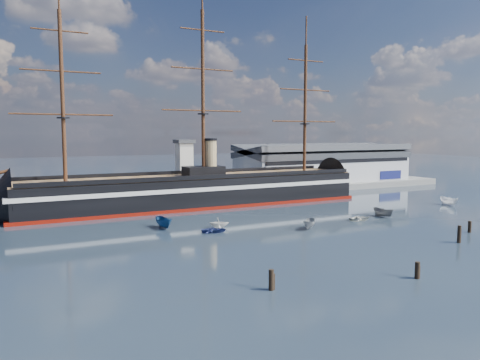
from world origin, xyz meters
name	(u,v)px	position (x,y,z in m)	size (l,w,h in m)	color
ground	(226,219)	(0.00, 40.00, 0.00)	(600.00, 600.00, 0.00)	#19273B
quay	(203,196)	(10.00, 76.00, 0.00)	(180.00, 18.00, 2.00)	slate
warehouse	(324,164)	(58.00, 80.00, 7.98)	(63.00, 21.00, 11.60)	#B7BABC
quay_tower	(184,165)	(3.00, 73.00, 9.75)	(5.00, 5.00, 15.00)	silver
warship	(190,191)	(-0.44, 60.00, 4.04)	(112.92, 16.71, 53.94)	black
motorboat_a	(164,228)	(-15.58, 36.27, 0.00)	(6.97, 2.56, 2.79)	navy
motorboat_b	(214,232)	(-8.46, 28.12, 0.00)	(3.02, 1.21, 1.41)	navy
motorboat_c	(383,217)	(32.42, 25.40, 0.00)	(6.31, 2.31, 2.53)	slate
motorboat_d	(219,228)	(-5.69, 31.67, 0.00)	(6.25, 2.71, 2.29)	white
motorboat_e	(360,221)	(24.66, 24.45, 0.00)	(3.03, 1.21, 1.42)	silver
motorboat_f	(449,205)	(60.32, 30.11, 0.00)	(6.67, 2.44, 2.67)	white
motorboat_g	(309,229)	(9.60, 22.24, 0.00)	(6.00, 2.20, 2.40)	gray
piling_near_left	(271,290)	(-16.01, -5.00, 0.00)	(0.64, 0.64, 3.25)	black
piling_near_mid	(417,279)	(3.13, -10.04, 0.00)	(0.64, 0.64, 2.92)	black
piling_near_right	(459,243)	(25.47, 0.71, 0.00)	(0.64, 0.64, 3.73)	black
piling_far_right	(469,232)	(34.64, 5.38, 0.00)	(0.64, 0.64, 2.91)	black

